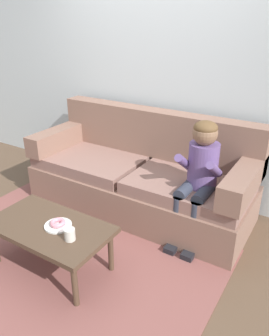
{
  "coord_description": "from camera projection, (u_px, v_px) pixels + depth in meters",
  "views": [
    {
      "loc": [
        1.72,
        -1.81,
        1.88
      ],
      "look_at": [
        0.31,
        0.45,
        0.65
      ],
      "focal_mm": 35.52,
      "sensor_mm": 36.0,
      "label": 1
    }
  ],
  "objects": [
    {
      "name": "couch",
      "position": [
        141.0,
        177.0,
        3.45
      ],
      "size": [
        2.28,
        0.9,
        0.99
      ],
      "color": "#846051",
      "rests_on": "ground"
    },
    {
      "name": "mug",
      "position": [
        70.0,
        234.0,
        2.38
      ],
      "size": [
        0.08,
        0.08,
        0.09
      ],
      "primitive_type": "cylinder",
      "color": "silver",
      "rests_on": "coffee_table"
    },
    {
      "name": "toy_controller",
      "position": [
        49.0,
        228.0,
        3.19
      ],
      "size": [
        0.23,
        0.09,
        0.05
      ],
      "rotation": [
        0.0,
        0.0,
        -0.36
      ],
      "color": "blue",
      "rests_on": "ground"
    },
    {
      "name": "area_rug",
      "position": [
        60.0,
        258.0,
        2.81
      ],
      "size": [
        2.59,
        1.85,
        0.01
      ],
      "primitive_type": "cube",
      "color": "brown",
      "rests_on": "ground"
    },
    {
      "name": "wall_back",
      "position": [
        157.0,
        65.0,
        3.5
      ],
      "size": [
        8.0,
        0.1,
        2.8
      ],
      "primitive_type": "cube",
      "color": "silver",
      "rests_on": "ground"
    },
    {
      "name": "ground",
      "position": [
        80.0,
        243.0,
        3.01
      ],
      "size": [
        10.0,
        10.0,
        0.0
      ],
      "primitive_type": "plane",
      "color": "brown"
    },
    {
      "name": "donut",
      "position": [
        58.0,
        223.0,
        2.54
      ],
      "size": [
        0.16,
        0.16,
        0.04
      ],
      "primitive_type": "torus",
      "rotation": [
        0.0,
        0.0,
        2.62
      ],
      "color": "pink",
      "rests_on": "plate"
    },
    {
      "name": "coffee_table",
      "position": [
        50.0,
        230.0,
        2.58
      ],
      "size": [
        0.97,
        0.54,
        0.4
      ],
      "color": "#4C3828",
      "rests_on": "ground"
    },
    {
      "name": "plate",
      "position": [
        58.0,
        226.0,
        2.55
      ],
      "size": [
        0.21,
        0.21,
        0.01
      ],
      "primitive_type": "cylinder",
      "color": "white",
      "rests_on": "coffee_table"
    },
    {
      "name": "person_child",
      "position": [
        199.0,
        172.0,
        2.82
      ],
      "size": [
        0.34,
        0.58,
        1.1
      ],
      "color": "#664C84",
      "rests_on": "ground"
    }
  ]
}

